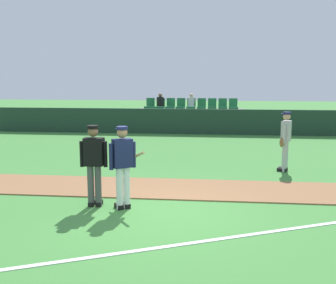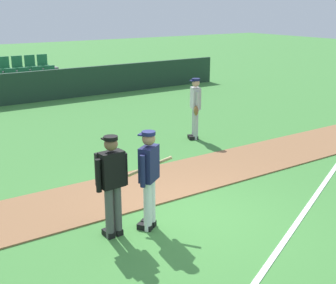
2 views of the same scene
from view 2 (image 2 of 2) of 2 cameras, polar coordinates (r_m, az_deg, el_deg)
ground_plane at (r=8.37m, az=2.51°, el=-9.78°), size 80.00×80.00×0.00m
infield_dirt_path at (r=9.72m, az=-3.79°, el=-5.77°), size 28.00×1.88×0.03m
foul_line_chalk at (r=10.01m, az=18.30°, el=-6.01°), size 10.89×5.22×0.01m
dugout_fence at (r=18.58m, az=-19.71°, el=6.20°), size 20.00×0.16×1.22m
batter_navy_jersey at (r=7.72m, az=-2.40°, el=-4.32°), size 0.73×0.70×1.76m
umpire_home_plate at (r=7.50m, az=-7.08°, el=-4.83°), size 0.59×0.32×1.76m
runner_grey_jersey at (r=13.00m, az=3.44°, el=4.47°), size 0.42×0.62×1.76m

